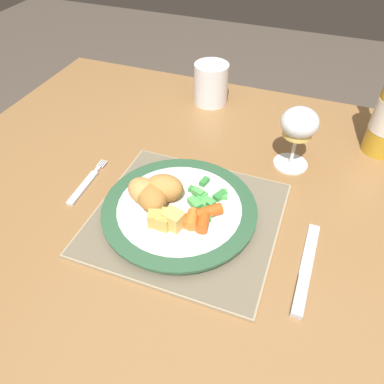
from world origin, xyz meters
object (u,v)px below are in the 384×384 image
(dining_table, at_px, (223,233))
(drinking_cup, at_px, (211,83))
(dinner_plate, at_px, (179,210))
(table_knife, at_px, (305,275))
(fork, at_px, (86,184))
(wine_glass, at_px, (299,126))

(dining_table, relative_size, drinking_cup, 12.10)
(dinner_plate, distance_m, table_knife, 0.23)
(table_knife, distance_m, drinking_cup, 0.54)
(drinking_cup, bearing_deg, fork, -107.95)
(dining_table, relative_size, table_knife, 6.57)
(dining_table, distance_m, dinner_plate, 0.15)
(table_knife, distance_m, wine_glass, 0.29)
(wine_glass, bearing_deg, dinner_plate, -126.14)
(fork, xyz_separation_m, table_knife, (0.43, -0.06, 0.00))
(dining_table, bearing_deg, drinking_cup, 113.18)
(fork, distance_m, table_knife, 0.43)
(dinner_plate, bearing_deg, table_knife, -11.96)
(dinner_plate, xyz_separation_m, fork, (-0.20, 0.01, -0.01))
(dining_table, height_order, table_knife, table_knife)
(fork, distance_m, wine_glass, 0.42)
(drinking_cup, bearing_deg, dining_table, -66.82)
(fork, distance_m, drinking_cup, 0.41)
(fork, relative_size, wine_glass, 1.04)
(drinking_cup, bearing_deg, wine_glass, -37.84)
(dinner_plate, bearing_deg, wine_glass, 53.86)
(fork, bearing_deg, dining_table, 12.50)
(dinner_plate, relative_size, table_knife, 1.47)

